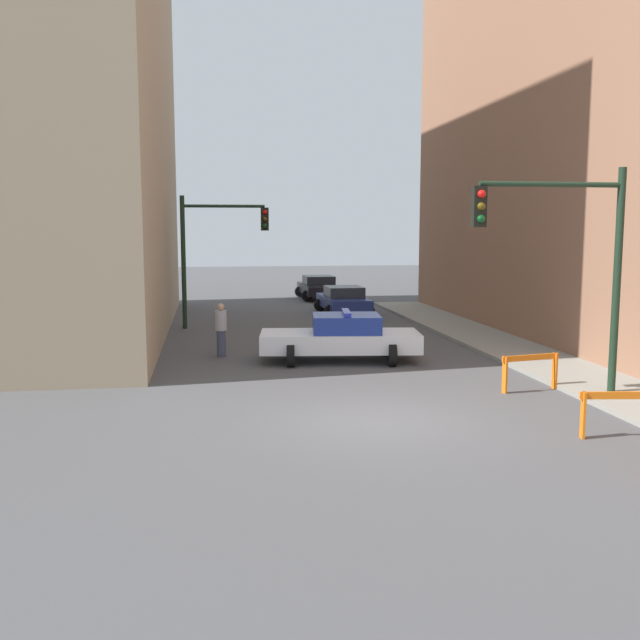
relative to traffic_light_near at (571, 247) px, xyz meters
The scene contains 9 objects.
ground_plane 6.03m from the traffic_light_near, 165.10° to the right, with size 120.00×120.00×0.00m, color #4C4C4F.
traffic_light_near is the anchor object (origin of this frame).
traffic_light_far 15.49m from the traffic_light_near, 121.24° to the left, with size 3.44×0.35×5.20m.
police_car 7.46m from the traffic_light_near, 128.42° to the left, with size 4.89×2.74×1.52m.
parked_car_near 17.07m from the traffic_light_near, 97.13° to the left, with size 2.32×4.33×1.31m.
parked_car_mid 24.34m from the traffic_light_near, 95.03° to the left, with size 2.33×4.33×1.31m.
pedestrian_crossing 10.67m from the traffic_light_near, 139.23° to the left, with size 0.42×0.42×1.66m.
barrier_mid 4.30m from the traffic_light_near, 99.51° to the right, with size 1.59×0.36×0.90m.
barrier_back 3.07m from the traffic_light_near, 118.76° to the left, with size 1.58×0.43×0.90m.
Camera 1 is at (-3.43, -13.92, 3.95)m, focal length 40.00 mm.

